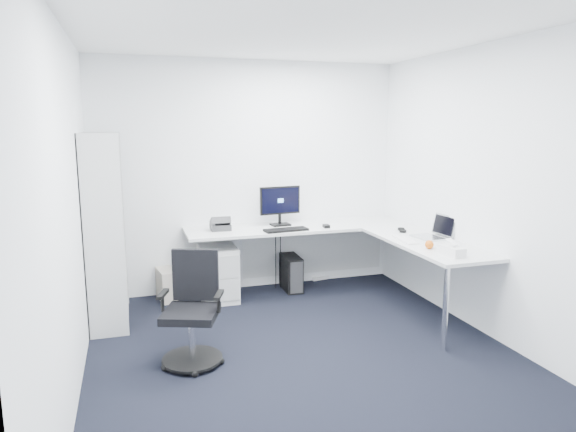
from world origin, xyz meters
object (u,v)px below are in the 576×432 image
object	(u,v)px
bookshelf	(105,229)
laptop	(428,227)
monitor	(280,205)
l_desk	(313,266)
task_chair	(191,310)

from	to	relation	value
bookshelf	laptop	world-z (taller)	bookshelf
monitor	laptop	distance (m)	1.70
l_desk	task_chair	xyz separation A→B (m)	(-1.49, -1.18, 0.07)
bookshelf	laptop	size ratio (longest dim) A/B	5.59
l_desk	bookshelf	distance (m)	2.24
l_desk	laptop	bearing A→B (deg)	-33.47
l_desk	bookshelf	bearing A→B (deg)	178.68
bookshelf	task_chair	bearing A→B (deg)	-61.06
bookshelf	task_chair	world-z (taller)	bookshelf
bookshelf	monitor	distance (m)	1.97
monitor	laptop	world-z (taller)	monitor
task_chair	laptop	world-z (taller)	laptop
task_chair	monitor	size ratio (longest dim) A/B	1.88
l_desk	bookshelf	xyz separation A→B (m)	(-2.17, 0.05, 0.55)
bookshelf	task_chair	size ratio (longest dim) A/B	2.03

